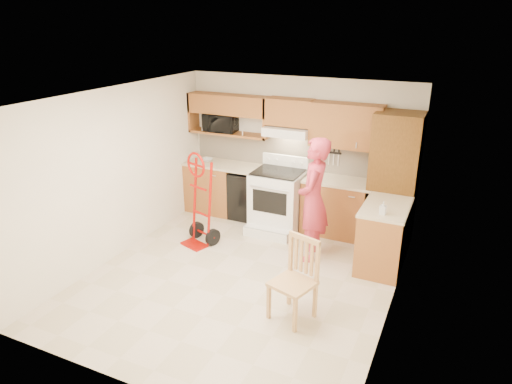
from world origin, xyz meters
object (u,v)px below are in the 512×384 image
Objects in this scene: range at (276,196)px; person at (313,200)px; microwave at (221,122)px; hand_truck at (198,204)px; dining_chair at (293,281)px.

range is 1.15m from person.
hand_truck is at bearing -81.99° from microwave.
dining_chair is (2.03, -1.21, -0.17)m from hand_truck.
hand_truck is (-1.76, -0.33, -0.24)m from person.
microwave is at bearing -124.72° from person.
hand_truck is 2.37m from dining_chair.
range is (1.25, -0.41, -1.05)m from microwave.
microwave is 3.73m from dining_chair.
person is 1.62m from dining_chair.
hand_truck is at bearing -86.41° from person.
range is at bearing -23.90° from microwave.
microwave reaches higher than range.
person reaches higher than range.
dining_chair is (0.27, -1.54, -0.42)m from person.
microwave is 0.43× the size of hand_truck.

